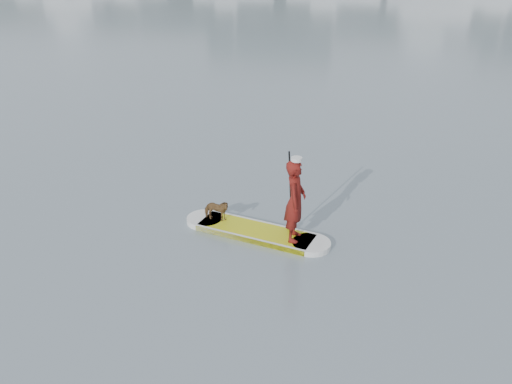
# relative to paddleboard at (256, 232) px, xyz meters

# --- Properties ---
(ground) EXTENTS (140.00, 140.00, 0.00)m
(ground) POSITION_rel_paddleboard_xyz_m (-1.21, 1.15, -0.06)
(ground) COLOR slate
(ground) RESTS_ON ground
(paddleboard) EXTENTS (3.25, 1.32, 0.12)m
(paddleboard) POSITION_rel_paddleboard_xyz_m (0.00, 0.00, 0.00)
(paddleboard) COLOR #C6C612
(paddleboard) RESTS_ON ground
(paddler) EXTENTS (0.43, 0.64, 1.73)m
(paddler) POSITION_rel_paddleboard_xyz_m (0.85, -0.18, 0.92)
(paddler) COLOR maroon
(paddler) RESTS_ON paddleboard
(white_cap) EXTENTS (0.22, 0.22, 0.07)m
(white_cap) POSITION_rel_paddleboard_xyz_m (0.85, -0.18, 1.82)
(white_cap) COLOR silver
(white_cap) RESTS_ON paddler
(dog) EXTENTS (0.60, 0.29, 0.49)m
(dog) POSITION_rel_paddleboard_xyz_m (-0.93, 0.20, 0.31)
(dog) COLOR #51371B
(dog) RESTS_ON paddleboard
(paddle) EXTENTS (0.10, 0.30, 2.00)m
(paddle) POSITION_rel_paddleboard_xyz_m (0.69, 0.17, 0.74)
(paddle) COLOR black
(paddle) RESTS_ON ground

